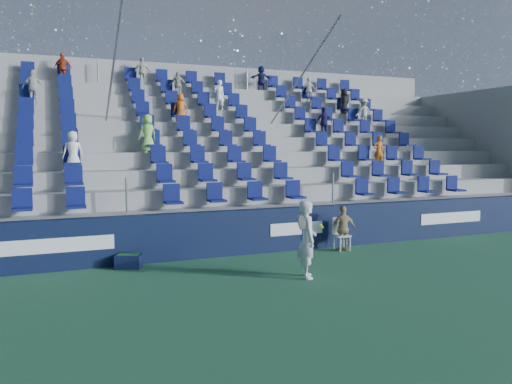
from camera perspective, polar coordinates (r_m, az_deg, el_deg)
ground at (r=10.74m, az=4.75°, el=-10.41°), size 70.00×70.00×0.00m
sponsor_wall at (r=13.42m, az=-1.35°, el=-4.58°), size 24.00×0.32×1.20m
grandstand at (r=18.08m, az=-7.15°, el=2.84°), size 24.00×8.17×6.63m
tennis_player at (r=11.06m, az=5.87°, el=-5.37°), size 0.69×0.72×1.72m
line_judge_chair at (r=14.17m, az=9.62°, el=-4.46°), size 0.44×0.46×0.91m
line_judge at (r=14.03m, az=9.94°, el=-4.11°), size 0.75×0.36×1.25m
ball_bin at (r=12.37m, az=-14.34°, el=-7.58°), size 0.70×0.59×0.34m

